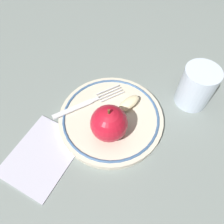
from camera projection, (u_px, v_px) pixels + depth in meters
ground_plane at (108, 123)px, 0.50m from camera, size 2.00×2.00×0.00m
plate at (112, 119)px, 0.50m from camera, size 0.24×0.24×0.02m
apple_red_whole at (109, 123)px, 0.44m from camera, size 0.08×0.08×0.09m
apple_slice_front at (129, 103)px, 0.50m from camera, size 0.06×0.03×0.02m
fork at (87, 103)px, 0.51m from camera, size 0.18×0.07×0.00m
drinking_glass at (196, 87)px, 0.50m from camera, size 0.08×0.08×0.10m
napkin_folded at (42, 155)px, 0.46m from camera, size 0.19×0.17×0.01m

